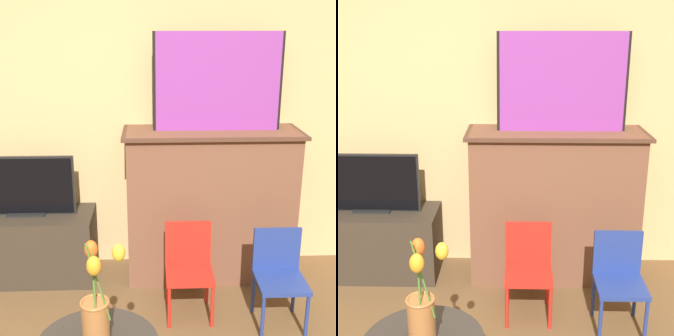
% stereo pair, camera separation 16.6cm
% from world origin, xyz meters
% --- Properties ---
extents(wall_back, '(8.00, 0.06, 2.70)m').
position_xyz_m(wall_back, '(0.00, 2.13, 1.35)').
color(wall_back, tan).
rests_on(wall_back, ground).
extents(fireplace_mantel, '(1.30, 0.49, 1.16)m').
position_xyz_m(fireplace_mantel, '(0.40, 1.88, 0.59)').
color(fireplace_mantel, brown).
rests_on(fireplace_mantel, ground).
extents(painting, '(0.92, 0.03, 0.69)m').
position_xyz_m(painting, '(0.43, 1.88, 1.50)').
color(painting, black).
rests_on(painting, fireplace_mantel).
extents(tv_stand, '(0.98, 0.44, 0.52)m').
position_xyz_m(tv_stand, '(-0.99, 1.86, 0.26)').
color(tv_stand, '#382D23').
rests_on(tv_stand, ground).
extents(tv_monitor, '(0.74, 0.12, 0.45)m').
position_xyz_m(tv_monitor, '(-0.99, 1.86, 0.74)').
color(tv_monitor, black).
rests_on(tv_monitor, tv_stand).
extents(chair_red, '(0.31, 0.31, 0.62)m').
position_xyz_m(chair_red, '(0.20, 1.36, 0.36)').
color(chair_red, red).
rests_on(chair_red, ground).
extents(chair_blue, '(0.31, 0.31, 0.62)m').
position_xyz_m(chair_blue, '(0.78, 1.24, 0.36)').
color(chair_blue, navy).
rests_on(chair_blue, ground).
extents(vase_tulips, '(0.20, 0.24, 0.51)m').
position_xyz_m(vase_tulips, '(-0.29, 0.30, 0.74)').
color(vase_tulips, '#AD6B38').
rests_on(vase_tulips, side_table).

